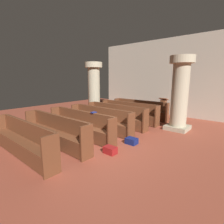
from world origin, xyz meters
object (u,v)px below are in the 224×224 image
pew_row_3 (100,119)px  kneeler_box_red (110,150)px  pew_row_1 (129,111)px  pillar_far_side (94,88)px  pew_row_2 (116,115)px  pew_row_6 (22,138)px  pew_row_5 (55,130)px  kneeler_box_navy (132,141)px  pillar_aisle_side (180,92)px  lectern (163,108)px  pew_row_4 (80,124)px  hymn_book (94,112)px  pew_row_0 (140,109)px

pew_row_3 → kneeler_box_red: size_ratio=8.69×
pew_row_1 → kneeler_box_red: bearing=-62.7°
pillar_far_side → kneeler_box_red: size_ratio=8.22×
pew_row_2 → pew_row_6: bearing=-90.0°
pew_row_5 → kneeler_box_navy: 2.60m
pew_row_6 → pillar_aisle_side: pillar_aisle_side is taller
pew_row_2 → lectern: size_ratio=3.04×
pew_row_1 → pew_row_6: (0.00, -5.32, 0.00)m
pew_row_3 → kneeler_box_navy: size_ratio=8.68×
lectern → kneeler_box_red: (1.03, -5.96, -0.35)m
pew_row_4 → lectern: bearing=81.7°
kneeler_box_navy → pillar_aisle_side: bearing=77.9°
kneeler_box_red → pillar_far_side: bearing=141.1°
pew_row_5 → lectern: size_ratio=3.04×
pew_row_4 → kneeler_box_navy: (1.90, 0.66, -0.42)m
pew_row_5 → hymn_book: 1.45m
pillar_far_side → hymn_book: 4.19m
lectern → hymn_book: size_ratio=5.35×
pew_row_1 → kneeler_box_navy: (1.90, -2.53, -0.42)m
pew_row_5 → lectern: lectern is taller
pew_row_0 → pew_row_1: size_ratio=1.00×
pew_row_4 → pew_row_5: 1.06m
pew_row_0 → pew_row_3: bearing=-90.0°
kneeler_box_navy → pew_row_2: bearing=142.4°
hymn_book → kneeler_box_navy: bearing=19.6°
pew_row_1 → pillar_far_side: bearing=-176.9°
pew_row_1 → kneeler_box_navy: 3.19m
hymn_book → kneeler_box_red: hymn_book is taller
pew_row_3 → pew_row_6: 3.19m
pew_row_6 → kneeler_box_red: pew_row_6 is taller
pew_row_2 → pew_row_5: (0.00, -3.19, 0.00)m
pew_row_0 → pew_row_5: same height
pew_row_0 → lectern: bearing=58.2°
pillar_far_side → kneeler_box_navy: (4.33, -2.39, -1.52)m
pew_row_2 → pew_row_3: same height
pew_row_0 → pew_row_6: bearing=-90.0°
pew_row_2 → lectern: bearing=76.7°
kneeler_box_red → kneeler_box_navy: 1.05m
pew_row_1 → pew_row_2: size_ratio=1.00×
pew_row_4 → pillar_far_side: size_ratio=1.06×
kneeler_box_navy → kneeler_box_red: bearing=-92.9°
pew_row_1 → pew_row_2: 1.06m
pillar_aisle_side → lectern: bearing=127.1°
pew_row_3 → pillar_aisle_side: (2.48, 2.31, 1.10)m
hymn_book → kneeler_box_navy: (1.34, 0.48, -0.90)m
pew_row_2 → pew_row_3: (0.00, -1.06, 0.00)m
pillar_far_side → kneeler_box_navy: pillar_far_side is taller
hymn_book → kneeler_box_red: (1.29, -0.57, -0.89)m
pew_row_0 → hymn_book: (0.55, -4.07, 0.48)m
pillar_aisle_side → kneeler_box_navy: size_ratio=8.22×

